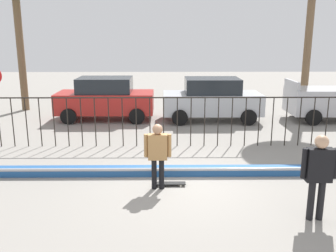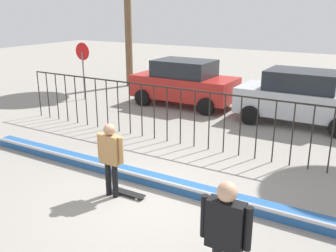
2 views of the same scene
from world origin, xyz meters
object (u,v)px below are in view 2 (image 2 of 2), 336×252
(skateboarder, at_px, (110,154))
(camera_operator, at_px, (225,231))
(stop_sign, at_px, (83,63))
(parked_car_silver, at_px, (301,97))
(skateboard, at_px, (128,193))
(parked_car_red, at_px, (184,82))

(skateboarder, xyz_separation_m, camera_operator, (3.28, -1.62, 0.10))
(stop_sign, bearing_deg, skateboarder, -44.03)
(skateboarder, relative_size, parked_car_silver, 0.39)
(skateboard, bearing_deg, skateboarder, -146.05)
(skateboarder, height_order, skateboard, skateboarder)
(camera_operator, bearing_deg, skateboard, 2.95)
(skateboard, distance_m, camera_operator, 3.64)
(skateboard, bearing_deg, stop_sign, 140.56)
(skateboarder, xyz_separation_m, skateboard, (0.30, 0.18, -0.94))
(camera_operator, height_order, parked_car_red, parked_car_red)
(skateboard, bearing_deg, camera_operator, -28.70)
(parked_car_red, bearing_deg, camera_operator, -56.43)
(parked_car_silver, xyz_separation_m, stop_sign, (-9.14, -1.00, 0.64))
(skateboarder, xyz_separation_m, parked_car_red, (-2.48, 7.91, -0.02))
(camera_operator, relative_size, parked_car_red, 0.42)
(skateboard, height_order, parked_car_red, parked_car_red)
(parked_car_silver, bearing_deg, parked_car_red, -179.11)
(stop_sign, bearing_deg, camera_operator, -39.14)
(parked_car_silver, relative_size, stop_sign, 1.72)
(camera_operator, xyz_separation_m, parked_car_red, (-5.76, 9.53, -0.12))
(parked_car_red, height_order, parked_car_silver, same)
(parked_car_silver, bearing_deg, skateboarder, -102.35)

